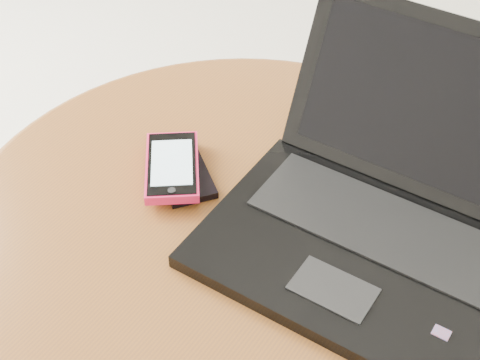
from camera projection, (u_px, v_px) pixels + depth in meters
The scene contains 4 objects.
table at pixel (244, 285), 0.87m from camera, with size 0.67×0.67×0.53m.
laptop at pixel (380, 212), 0.75m from camera, with size 0.33×0.31×0.20m.
phone_black at pixel (183, 171), 0.85m from camera, with size 0.12×0.11×0.01m.
phone_pink at pixel (172, 166), 0.84m from camera, with size 0.12×0.13×0.01m.
Camera 1 is at (0.38, -0.38, 1.11)m, focal length 53.40 mm.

